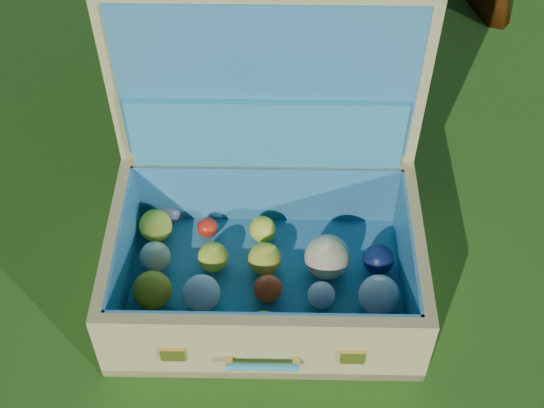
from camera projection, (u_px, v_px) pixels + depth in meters
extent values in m
plane|color=#215114|center=(334.00, 229.00, 1.69)|extent=(60.00, 60.00, 0.00)
sphere|color=#385792|center=(170.00, 211.00, 1.68)|extent=(0.07, 0.07, 0.07)
cube|color=tan|center=(265.00, 288.00, 1.56)|extent=(0.66, 0.49, 0.02)
cube|color=tan|center=(263.00, 348.00, 1.38)|extent=(0.61, 0.11, 0.18)
cube|color=tan|center=(267.00, 194.00, 1.63)|extent=(0.61, 0.11, 0.18)
cube|color=tan|center=(118.00, 263.00, 1.51)|extent=(0.08, 0.36, 0.18)
cube|color=tan|center=(413.00, 267.00, 1.50)|extent=(0.08, 0.36, 0.18)
cube|color=teal|center=(265.00, 284.00, 1.55)|extent=(0.61, 0.44, 0.01)
cube|color=teal|center=(263.00, 338.00, 1.38)|extent=(0.56, 0.09, 0.16)
cube|color=teal|center=(267.00, 195.00, 1.61)|extent=(0.56, 0.09, 0.16)
cube|color=teal|center=(125.00, 259.00, 1.50)|extent=(0.06, 0.36, 0.16)
cube|color=teal|center=(406.00, 263.00, 1.49)|extent=(0.06, 0.36, 0.16)
cube|color=tan|center=(267.00, 79.00, 1.43)|extent=(0.61, 0.14, 0.41)
cube|color=teal|center=(267.00, 87.00, 1.41)|extent=(0.56, 0.10, 0.36)
cube|color=teal|center=(267.00, 134.00, 1.50)|extent=(0.54, 0.11, 0.17)
cube|color=#F2C659|center=(173.00, 354.00, 1.37)|extent=(0.05, 0.01, 0.04)
cube|color=#F2C659|center=(353.00, 357.00, 1.36)|extent=(0.05, 0.01, 0.04)
cylinder|color=teal|center=(262.00, 367.00, 1.37)|extent=(0.13, 0.03, 0.01)
cube|color=#F2C659|center=(229.00, 363.00, 1.37)|extent=(0.01, 0.02, 0.01)
cube|color=#F2C659|center=(296.00, 364.00, 1.37)|extent=(0.01, 0.02, 0.01)
sphere|color=yellow|center=(142.00, 329.00, 1.44)|extent=(0.07, 0.07, 0.07)
sphere|color=#F54114|center=(206.00, 328.00, 1.45)|extent=(0.05, 0.05, 0.05)
sphere|color=yellow|center=(264.00, 330.00, 1.43)|extent=(0.07, 0.07, 0.07)
sphere|color=#0E1A47|center=(328.00, 332.00, 1.43)|extent=(0.07, 0.07, 0.07)
sphere|color=red|center=(384.00, 337.00, 1.44)|extent=(0.05, 0.05, 0.05)
sphere|color=gold|center=(152.00, 290.00, 1.49)|extent=(0.08, 0.08, 0.08)
sphere|color=white|center=(202.00, 293.00, 1.49)|extent=(0.07, 0.07, 0.07)
sphere|color=#F54114|center=(268.00, 289.00, 1.51)|extent=(0.06, 0.06, 0.06)
sphere|color=white|center=(321.00, 295.00, 1.50)|extent=(0.06, 0.06, 0.06)
sphere|color=white|center=(379.00, 295.00, 1.48)|extent=(0.08, 0.08, 0.08)
sphere|color=beige|center=(155.00, 257.00, 1.56)|extent=(0.06, 0.06, 0.06)
sphere|color=yellow|center=(213.00, 257.00, 1.56)|extent=(0.06, 0.06, 0.06)
sphere|color=yellow|center=(265.00, 259.00, 1.55)|extent=(0.07, 0.07, 0.07)
sphere|color=beige|center=(327.00, 257.00, 1.54)|extent=(0.09, 0.09, 0.09)
sphere|color=#0E1A47|center=(378.00, 259.00, 1.55)|extent=(0.06, 0.06, 0.06)
sphere|color=yellow|center=(156.00, 226.00, 1.61)|extent=(0.07, 0.07, 0.07)
sphere|color=red|center=(207.00, 228.00, 1.62)|extent=(0.04, 0.04, 0.04)
sphere|color=yellow|center=(262.00, 229.00, 1.61)|extent=(0.06, 0.06, 0.06)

